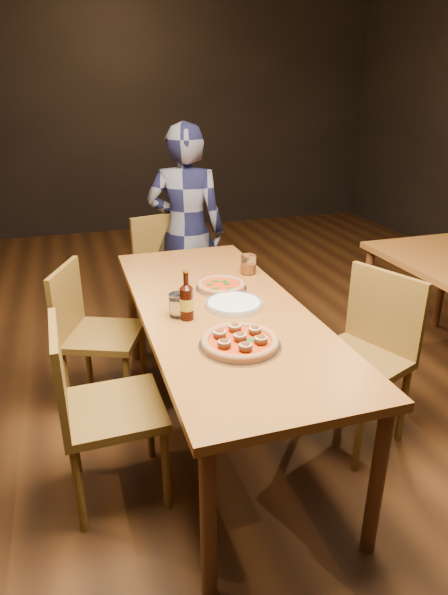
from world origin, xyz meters
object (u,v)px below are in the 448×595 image
object	(u,v)px
chair_end	(173,278)
beer_bottle	(187,303)
pizza_meatball	(240,341)
chair_main_e	(356,360)
pizza_margherita	(221,285)
plate_stack	(234,304)
chair_main_sw	(103,334)
water_glass	(178,305)
chair_main_nw	(113,408)
amber_glass	(248,264)
diner	(186,232)
table_main	(221,319)

from	to	relation	value
chair_end	beer_bottle	xyz separation A→B (m)	(-0.20, -1.30, 0.36)
pizza_meatball	chair_main_e	bearing A→B (deg)	12.89
pizza_margherita	chair_main_e	bearing A→B (deg)	-41.18
pizza_meatball	plate_stack	distance (m)	0.42
beer_bottle	chair_main_sw	bearing A→B (deg)	123.19
beer_bottle	water_glass	size ratio (longest dim) A/B	2.07
beer_bottle	water_glass	bearing A→B (deg)	122.32
chair_main_nw	amber_glass	size ratio (longest dim) A/B	8.16
chair_end	pizza_margherita	size ratio (longest dim) A/B	3.35
diner	beer_bottle	bearing A→B (deg)	97.60
chair_end	plate_stack	size ratio (longest dim) A/B	3.35
table_main	amber_glass	world-z (taller)	amber_glass
pizza_margherita	amber_glass	bearing A→B (deg)	39.08
table_main	amber_glass	distance (m)	0.53
chair_end	beer_bottle	bearing A→B (deg)	-112.77
chair_main_e	pizza_margherita	xyz separation A→B (m)	(-0.57, 0.50, 0.29)
chair_main_nw	diner	world-z (taller)	diner
chair_main_nw	chair_end	xyz separation A→B (m)	(0.60, 1.51, 0.01)
chair_main_sw	table_main	bearing A→B (deg)	-107.68
chair_main_e	beer_bottle	world-z (taller)	beer_bottle
pizza_meatball	table_main	bearing A→B (deg)	83.56
chair_main_sw	water_glass	xyz separation A→B (m)	(0.34, -0.52, 0.36)
pizza_meatball	pizza_margherita	distance (m)	0.67
chair_end	beer_bottle	distance (m)	1.37
pizza_margherita	beer_bottle	distance (m)	0.43
chair_main_e	amber_glass	bearing A→B (deg)	-174.69
chair_main_sw	beer_bottle	distance (m)	0.79
beer_bottle	amber_glass	bearing A→B (deg)	45.61
pizza_meatball	diner	xyz separation A→B (m)	(0.19, 1.74, 0.01)
pizza_margherita	water_glass	size ratio (longest dim) A/B	2.49
beer_bottle	amber_glass	world-z (taller)	beer_bottle
plate_stack	beer_bottle	bearing A→B (deg)	-165.10
chair_main_sw	diner	bearing A→B (deg)	-18.02
plate_stack	chair_main_sw	bearing A→B (deg)	141.60
water_glass	chair_main_e	bearing A→B (deg)	-14.39
beer_bottle	plate_stack	bearing A→B (deg)	14.90
diner	table_main	bearing A→B (deg)	105.03
diner	plate_stack	bearing A→B (deg)	107.81
chair_main_sw	beer_bottle	xyz separation A→B (m)	(0.37, -0.57, 0.39)
chair_main_nw	water_glass	world-z (taller)	chair_main_nw
table_main	chair_end	world-z (taller)	chair_end
chair_main_nw	diner	size ratio (longest dim) A/B	0.59
chair_main_sw	pizza_meatball	world-z (taller)	chair_main_sw
chair_end	diner	size ratio (longest dim) A/B	0.60
chair_main_nw	beer_bottle	distance (m)	0.58
amber_glass	pizza_meatball	bearing A→B (deg)	-112.41
chair_main_nw	pizza_margherita	size ratio (longest dim) A/B	3.28
chair_main_e	diner	bearing A→B (deg)	176.21
beer_bottle	pizza_meatball	bearing A→B (deg)	-66.08
chair_end	diner	world-z (taller)	diner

